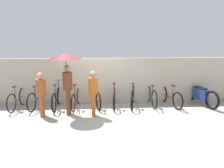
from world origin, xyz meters
name	(u,v)px	position (x,y,z in m)	size (l,w,h in m)	color
ground_plane	(95,118)	(0.00, 0.00, 0.00)	(30.00, 30.00, 0.00)	#9E998E
back_wall	(95,81)	(0.00, 1.72, 0.93)	(15.15, 0.12, 1.85)	#B2A893
parked_bicycle_0	(18,99)	(-2.95, 1.23, 0.37)	(0.44, 1.67, 1.03)	black
parked_bicycle_1	(38,98)	(-2.21, 1.28, 0.38)	(0.49, 1.68, 1.08)	black
parked_bicycle_2	(57,99)	(-1.48, 1.19, 0.37)	(0.44, 1.68, 1.02)	black
parked_bicycle_3	(76,98)	(-0.74, 1.20, 0.36)	(0.44, 1.68, 1.03)	black
parked_bicycle_4	(95,97)	(0.00, 1.27, 0.37)	(0.56, 1.72, 0.99)	black
parked_bicycle_5	(114,98)	(0.74, 1.22, 0.36)	(0.44, 1.64, 1.03)	black
parked_bicycle_6	(133,96)	(1.48, 1.26, 0.39)	(0.55, 1.74, 1.08)	black
parked_bicycle_7	(151,96)	(2.21, 1.30, 0.38)	(0.44, 1.71, 1.02)	black
parked_bicycle_8	(170,97)	(2.95, 1.23, 0.36)	(0.58, 1.75, 0.99)	black
pedestrian_leading	(41,91)	(-1.80, 0.29, 0.88)	(0.32, 0.32, 1.53)	#9E4C1E
pedestrian_center	(66,66)	(-0.93, 0.33, 1.72)	(1.08, 1.08, 2.16)	brown
pedestrian_trailing	(93,90)	(-0.05, 0.21, 0.91)	(0.32, 0.32, 1.57)	#B25619
motorcycle	(200,95)	(4.20, 1.24, 0.41)	(0.78, 1.93, 0.93)	black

